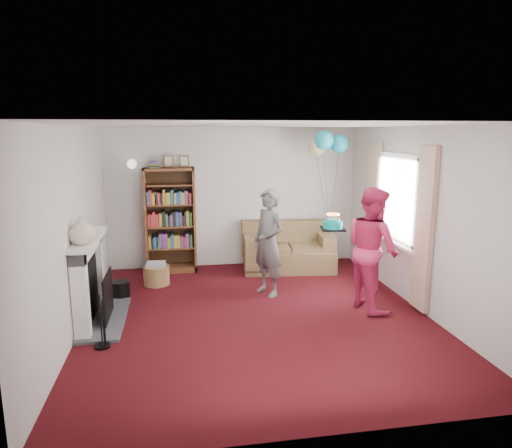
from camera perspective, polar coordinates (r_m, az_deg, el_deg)
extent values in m
plane|color=#35080F|center=(6.21, 0.17, -11.45)|extent=(5.00, 5.00, 0.00)
cube|color=silver|center=(8.29, -2.80, 3.36)|extent=(4.50, 0.02, 2.50)
cube|color=silver|center=(5.90, -22.00, -0.83)|extent=(0.02, 5.00, 2.50)
cube|color=silver|center=(6.61, 19.87, 0.58)|extent=(0.02, 5.00, 2.50)
cube|color=white|center=(5.72, 0.19, 12.32)|extent=(4.50, 5.00, 0.01)
cube|color=#3F3F42|center=(6.40, -18.47, -11.20)|extent=(0.55, 1.40, 0.04)
cube|color=white|center=(5.74, -21.10, -8.58)|extent=(0.18, 0.14, 1.06)
cube|color=white|center=(6.76, -19.32, -5.42)|extent=(0.18, 0.14, 1.06)
cube|color=white|center=(6.12, -20.43, -2.69)|extent=(0.18, 1.24, 0.16)
cube|color=white|center=(6.09, -20.22, -1.77)|extent=(0.28, 1.35, 0.05)
cube|color=black|center=(6.27, -20.28, -7.31)|extent=(0.10, 0.80, 0.86)
cube|color=black|center=(6.27, -18.01, -8.58)|extent=(0.02, 0.70, 0.60)
cylinder|color=black|center=(5.55, -18.83, -11.41)|extent=(0.18, 0.18, 0.64)
cylinder|color=black|center=(7.08, -16.52, -7.89)|extent=(0.26, 0.26, 0.26)
cube|color=white|center=(7.01, 17.56, 8.13)|extent=(0.08, 1.30, 0.08)
cube|color=white|center=(7.19, 16.96, -1.86)|extent=(0.08, 1.30, 0.08)
cube|color=white|center=(7.09, 17.48, 3.08)|extent=(0.01, 1.15, 1.20)
cube|color=white|center=(7.18, 16.73, -2.10)|extent=(0.14, 1.32, 0.04)
cube|color=beige|center=(6.41, 20.30, -0.68)|extent=(0.07, 0.38, 2.20)
cube|color=beige|center=(7.85, 14.38, 1.80)|extent=(0.07, 0.38, 2.20)
cylinder|color=gold|center=(8.14, -15.22, 7.42)|extent=(0.04, 0.12, 0.04)
sphere|color=white|center=(8.05, -15.27, 7.24)|extent=(0.16, 0.16, 0.16)
cube|color=#472B14|center=(8.24, -10.62, 0.71)|extent=(0.86, 0.04, 1.81)
cube|color=brown|center=(8.07, -13.55, 0.36)|extent=(0.04, 0.42, 1.81)
cube|color=brown|center=(8.06, -7.72, 0.56)|extent=(0.04, 0.42, 1.81)
cube|color=brown|center=(7.93, -10.88, 6.76)|extent=(0.86, 0.42, 0.04)
cube|color=brown|center=(8.26, -10.42, -5.39)|extent=(0.86, 0.42, 0.10)
cube|color=brown|center=(8.16, -10.51, -2.84)|extent=(0.78, 0.38, 0.03)
cube|color=brown|center=(8.07, -10.61, -0.21)|extent=(0.78, 0.38, 0.02)
cube|color=brown|center=(8.00, -10.71, 2.47)|extent=(0.78, 0.38, 0.02)
cube|color=brown|center=(7.96, -10.80, 4.85)|extent=(0.78, 0.38, 0.02)
cube|color=maroon|center=(7.92, -12.64, 7.26)|extent=(0.16, 0.22, 0.12)
cube|color=brown|center=(7.97, -10.91, 7.72)|extent=(0.16, 0.02, 0.20)
cube|color=brown|center=(7.97, -8.97, 7.79)|extent=(0.16, 0.02, 0.20)
cube|color=brown|center=(8.18, 4.08, -4.39)|extent=(1.58, 0.84, 0.37)
cube|color=brown|center=(8.38, 3.63, -1.70)|extent=(1.58, 0.24, 0.65)
cube|color=brown|center=(8.00, -0.58, -3.34)|extent=(0.24, 0.79, 0.51)
cube|color=brown|center=(8.31, 8.60, -2.91)|extent=(0.24, 0.79, 0.51)
cube|color=brown|center=(7.97, 1.76, -3.19)|extent=(0.67, 0.54, 0.12)
cube|color=brown|center=(8.14, 6.66, -2.96)|extent=(0.67, 0.54, 0.12)
cylinder|color=#9A7148|center=(7.54, -12.32, -6.27)|extent=(0.41, 0.41, 0.31)
cube|color=beige|center=(7.49, -12.38, -4.93)|extent=(0.29, 0.23, 0.06)
imported|color=black|center=(6.79, 1.57, -2.32)|extent=(0.62, 0.70, 1.60)
imported|color=#CC2857|center=(6.45, 14.35, -2.99)|extent=(0.77, 0.92, 1.70)
cube|color=black|center=(6.45, 9.56, -0.59)|extent=(0.32, 0.32, 0.02)
cylinder|color=#0C948D|center=(6.44, 9.58, -0.07)|extent=(0.27, 0.27, 0.10)
cylinder|color=#0C948D|center=(6.43, 9.59, 0.46)|extent=(0.20, 0.20, 0.04)
cylinder|color=#D45EA4|center=(6.45, 10.28, 0.78)|extent=(0.01, 0.01, 0.09)
sphere|color=orange|center=(6.44, 10.30, 1.22)|extent=(0.02, 0.02, 0.02)
cylinder|color=#D45EA4|center=(6.47, 10.16, 0.83)|extent=(0.01, 0.01, 0.09)
sphere|color=orange|center=(6.46, 10.18, 1.26)|extent=(0.02, 0.02, 0.02)
cylinder|color=#D45EA4|center=(6.49, 9.97, 0.86)|extent=(0.01, 0.01, 0.09)
sphere|color=orange|center=(6.48, 9.99, 1.30)|extent=(0.02, 0.02, 0.02)
cylinder|color=#D45EA4|center=(6.50, 9.74, 0.89)|extent=(0.01, 0.01, 0.09)
sphere|color=orange|center=(6.49, 9.75, 1.32)|extent=(0.02, 0.02, 0.02)
cylinder|color=#D45EA4|center=(6.50, 9.49, 0.90)|extent=(0.01, 0.01, 0.09)
sphere|color=orange|center=(6.49, 9.51, 1.33)|extent=(0.02, 0.02, 0.02)
cylinder|color=#D45EA4|center=(6.49, 9.26, 0.89)|extent=(0.01, 0.01, 0.09)
sphere|color=orange|center=(6.48, 9.27, 1.32)|extent=(0.02, 0.02, 0.02)
cylinder|color=#D45EA4|center=(6.47, 9.06, 0.87)|extent=(0.01, 0.01, 0.09)
sphere|color=orange|center=(6.47, 9.08, 1.30)|extent=(0.02, 0.02, 0.02)
cylinder|color=#D45EA4|center=(6.45, 8.93, 0.83)|extent=(0.01, 0.01, 0.09)
sphere|color=orange|center=(6.44, 8.95, 1.27)|extent=(0.02, 0.02, 0.02)
cylinder|color=#D45EA4|center=(6.42, 8.88, 0.79)|extent=(0.01, 0.01, 0.09)
sphere|color=orange|center=(6.41, 8.90, 1.23)|extent=(0.02, 0.02, 0.02)
cylinder|color=#D45EA4|center=(6.40, 8.92, 0.74)|extent=(0.01, 0.01, 0.09)
sphere|color=orange|center=(6.39, 8.93, 1.18)|extent=(0.02, 0.02, 0.02)
cylinder|color=#D45EA4|center=(6.37, 9.04, 0.70)|extent=(0.01, 0.01, 0.09)
sphere|color=orange|center=(6.36, 9.05, 1.14)|extent=(0.02, 0.02, 0.02)
cylinder|color=#D45EA4|center=(6.35, 9.23, 0.66)|extent=(0.01, 0.01, 0.09)
sphere|color=orange|center=(6.34, 9.24, 1.10)|extent=(0.02, 0.02, 0.02)
cylinder|color=#D45EA4|center=(6.34, 9.47, 0.63)|extent=(0.01, 0.01, 0.09)
sphere|color=orange|center=(6.33, 9.48, 1.08)|extent=(0.02, 0.02, 0.02)
cylinder|color=#D45EA4|center=(6.34, 9.72, 0.63)|extent=(0.01, 0.01, 0.09)
sphere|color=orange|center=(6.33, 9.74, 1.07)|extent=(0.02, 0.02, 0.02)
cylinder|color=#D45EA4|center=(6.35, 9.96, 0.63)|extent=(0.01, 0.01, 0.09)
sphere|color=orange|center=(6.34, 9.98, 1.08)|extent=(0.02, 0.02, 0.02)
cylinder|color=#D45EA4|center=(6.37, 10.16, 0.66)|extent=(0.01, 0.01, 0.09)
sphere|color=orange|center=(6.36, 10.17, 1.10)|extent=(0.02, 0.02, 0.02)
cylinder|color=#D45EA4|center=(6.39, 10.28, 0.69)|extent=(0.01, 0.01, 0.09)
sphere|color=orange|center=(6.39, 10.30, 1.13)|extent=(0.02, 0.02, 0.02)
cylinder|color=#D45EA4|center=(6.42, 10.33, 0.74)|extent=(0.01, 0.01, 0.09)
sphere|color=orange|center=(6.41, 10.34, 1.18)|extent=(0.02, 0.02, 0.02)
sphere|color=#3F3F3F|center=(8.06, 9.10, -1.30)|extent=(0.02, 0.02, 0.02)
sphere|color=teal|center=(7.95, 10.35, 9.86)|extent=(0.32, 0.32, 0.32)
sphere|color=#CFC07E|center=(8.03, 7.62, 9.53)|extent=(0.32, 0.32, 0.32)
sphere|color=teal|center=(7.66, 8.50, 10.32)|extent=(0.32, 0.32, 0.32)
imported|color=beige|center=(5.72, -20.98, -0.66)|extent=(0.38, 0.38, 0.34)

